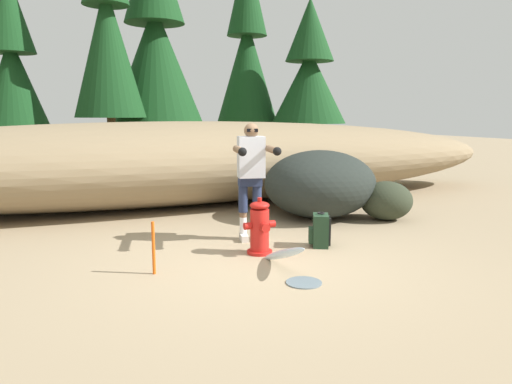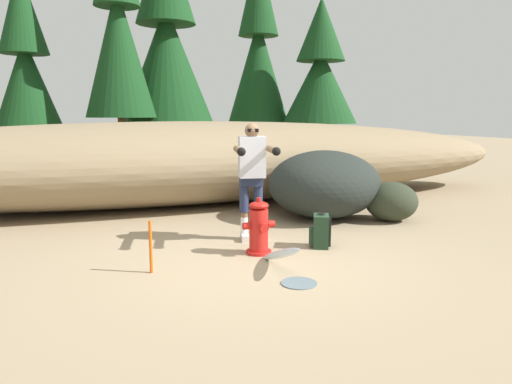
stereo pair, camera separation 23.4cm
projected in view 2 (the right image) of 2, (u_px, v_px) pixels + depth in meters
ground_plane at (256, 263)px, 5.86m from camera, size 56.00×56.00×0.04m
dirt_embankment at (182, 163)px, 9.59m from camera, size 15.40×3.20×1.63m
fire_hydrant at (259, 228)px, 6.14m from camera, size 0.42×0.37×0.73m
hydrant_water_jet at (282, 258)px, 5.47m from camera, size 0.38×1.24×0.48m
utility_worker at (252, 167)px, 6.65m from camera, size 0.65×1.03×1.65m
spare_backpack at (320, 231)px, 6.45m from camera, size 0.35×0.36×0.47m
boulder_large at (325, 184)px, 8.28m from camera, size 2.50×2.42×1.16m
boulder_mid at (391, 201)px, 8.03m from camera, size 1.16×1.14×0.66m
pine_tree_left at (26, 69)px, 12.78m from camera, size 1.95×1.95×5.59m
pine_tree_center at (118, 26)px, 12.42m from camera, size 1.83×1.83×7.33m
pine_tree_right at (166, 41)px, 14.19m from camera, size 2.70×2.70×7.23m
pine_tree_far_right at (258, 51)px, 15.86m from camera, size 2.04×2.04×7.15m
pine_tree_ridge_end at (320, 72)px, 14.98m from camera, size 2.33×2.33×5.31m
survey_stake at (151, 247)px, 5.39m from camera, size 0.04×0.04×0.60m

